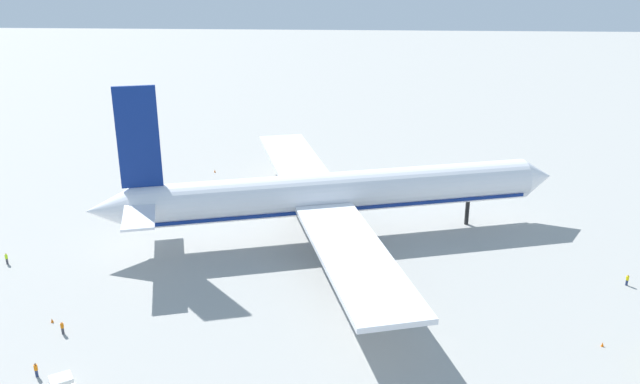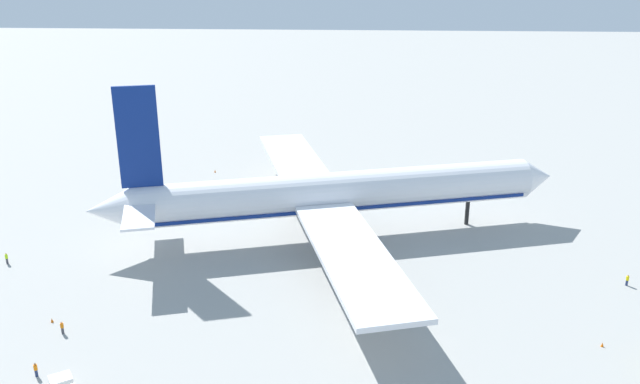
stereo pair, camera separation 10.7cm
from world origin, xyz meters
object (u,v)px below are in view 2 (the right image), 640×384
Objects in this scene: ground_worker_2 at (627,280)px; traffic_cone_1 at (215,171)px; airliner at (331,194)px; ground_worker_3 at (62,327)px; ground_worker_1 at (7,258)px; traffic_cone_2 at (52,320)px; ground_worker_0 at (36,370)px; traffic_cone_0 at (602,344)px.

ground_worker_2 reaches higher than traffic_cone_1.
ground_worker_3 is (-31.16, -30.67, -6.53)m from airliner.
traffic_cone_2 is (13.83, -15.56, -0.61)m from ground_worker_1.
airliner is 49.99m from ground_worker_0.
ground_worker_1 is at bearing 168.02° from traffic_cone_0.
traffic_cone_0 is (33.18, -29.73, -7.10)m from airliner.
ground_worker_0 is 3.11× the size of traffic_cone_0.
ground_worker_1 reaches higher than traffic_cone_1.
ground_worker_2 is 2.97× the size of traffic_cone_2.
airliner is at bearing 161.19° from ground_worker_2.
ground_worker_2 is at bearing -1.02° from ground_worker_1.
traffic_cone_0 is 1.00× the size of traffic_cone_2.
traffic_cone_2 is at bearing 134.92° from ground_worker_3.
traffic_cone_2 is (-2.47, 2.48, -0.58)m from ground_worker_3.
traffic_cone_0 is (64.33, 0.94, -0.58)m from ground_worker_3.
airliner is 49.53m from ground_worker_1.
ground_worker_3 is at bearing -47.90° from ground_worker_1.
ground_worker_1 reaches higher than ground_worker_3.
ground_worker_3 reaches higher than traffic_cone_2.
ground_worker_3 is 3.54m from traffic_cone_2.
ground_worker_1 reaches higher than traffic_cone_2.
traffic_cone_1 is at bearing 145.74° from ground_worker_2.
airliner reaches higher than traffic_cone_0.
airliner is 139.15× the size of traffic_cone_1.
ground_worker_1 is 1.07× the size of ground_worker_2.
ground_worker_1 is at bearing -165.10° from airliner.
traffic_cone_0 is 66.82m from traffic_cone_2.
ground_worker_2 is 2.97× the size of traffic_cone_0.
ground_worker_1 is at bearing 122.77° from ground_worker_0.
ground_worker_2 is at bearing 61.10° from traffic_cone_0.
ground_worker_2 reaches higher than traffic_cone_0.
ground_worker_2 is 0.97× the size of ground_worker_3.
ground_worker_1 reaches higher than traffic_cone_0.
traffic_cone_2 is at bearing -140.03° from airliner.
ground_worker_0 is 0.98× the size of ground_worker_1.
ground_worker_1 is 24.31m from ground_worker_3.
ground_worker_0 is at bearing -171.56° from traffic_cone_0.
ground_worker_0 is at bearing -73.49° from traffic_cone_2.
ground_worker_3 reaches higher than traffic_cone_0.
ground_worker_1 reaches higher than ground_worker_2.
traffic_cone_2 is at bearing 178.68° from traffic_cone_0.
traffic_cone_0 is at bearing -1.32° from traffic_cone_2.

